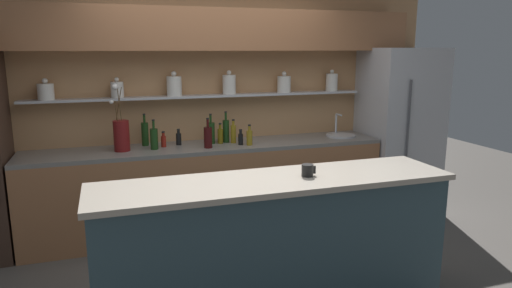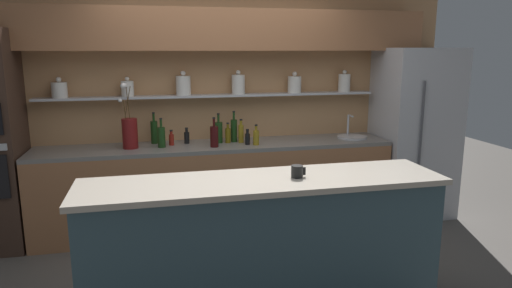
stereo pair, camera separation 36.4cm
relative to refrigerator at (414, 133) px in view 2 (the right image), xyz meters
name	(u,v)px [view 2 (the right image)]	position (x,y,z in m)	size (l,w,h in m)	color
ground_plane	(250,281)	(-2.19, -1.20, -0.95)	(12.00, 12.00, 0.00)	#4C4742
back_wall_unit	(219,82)	(-2.19, 0.33, 0.59)	(5.20, 0.44, 2.60)	tan
back_counter_unit	(217,186)	(-2.28, 0.04, -0.49)	(3.70, 0.62, 0.92)	#99603D
island_counter	(263,248)	(-2.19, -1.67, -0.44)	(2.53, 0.61, 1.02)	#334C56
refrigerator	(414,133)	(0.00, 0.00, 0.00)	(0.82, 0.73, 1.91)	#B7B7BC
flower_vase	(130,131)	(-3.15, 0.04, 0.14)	(0.17, 0.16, 0.66)	maroon
sink_fixture	(352,136)	(-0.75, 0.05, -0.01)	(0.33, 0.33, 0.25)	#B7B7BC
bottle_sauce_0	(171,139)	(-2.74, 0.09, 0.03)	(0.05, 0.05, 0.16)	maroon
bottle_sauce_1	(187,137)	(-2.58, 0.15, 0.03)	(0.06, 0.06, 0.17)	black
bottle_wine_2	(219,132)	(-2.24, 0.11, 0.08)	(0.08, 0.08, 0.32)	#193814
bottle_wine_3	(161,137)	(-2.84, 0.01, 0.08)	(0.08, 0.08, 0.30)	#193814
bottle_oil_4	(228,135)	(-2.15, 0.08, 0.05)	(0.06, 0.06, 0.22)	brown
bottle_sauce_5	(247,138)	(-1.96, -0.05, 0.03)	(0.05, 0.05, 0.16)	black
bottle_wine_6	(214,136)	(-2.32, -0.09, 0.08)	(0.08, 0.08, 0.30)	#380C0C
bottle_oil_7	(241,133)	(-2.01, 0.06, 0.07)	(0.06, 0.06, 0.25)	olive
bottle_wine_8	(234,130)	(-2.08, 0.12, 0.09)	(0.07, 0.07, 0.33)	#193814
bottle_oil_9	(256,137)	(-1.88, -0.09, 0.05)	(0.06, 0.06, 0.21)	olive
bottle_wine_10	(154,132)	(-2.91, 0.23, 0.09)	(0.07, 0.07, 0.33)	#193814
coffee_mug	(297,171)	(-1.96, -1.69, 0.11)	(0.10, 0.08, 0.09)	black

